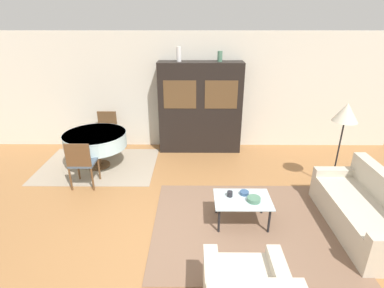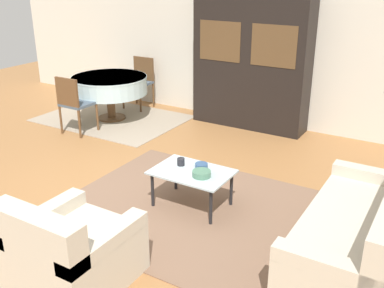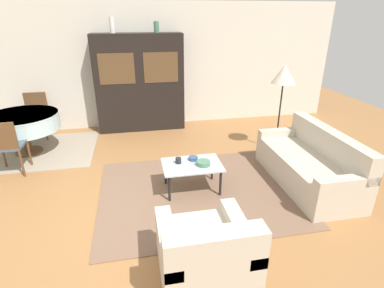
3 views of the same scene
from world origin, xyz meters
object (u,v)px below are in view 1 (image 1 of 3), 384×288
Objects in this scene: dining_table at (95,140)px; vase_tall at (179,54)px; couch at (366,212)px; coffee_table at (242,201)px; dining_chair_far at (107,129)px; cup at (230,194)px; vase_short at (220,56)px; bowl at (254,199)px; bowl_small at (244,193)px; floor_lamp at (346,115)px; display_cabinet at (200,108)px; dining_chair_near at (81,161)px.

dining_table is 2.55m from vase_tall.
dining_table is at bearing 66.03° from couch.
dining_chair_far reaches higher than coffee_table.
vase_short is (0.00, 2.77, 1.72)m from cup.
coffee_table is at bearing -69.33° from vase_tall.
vase_tall reaches higher than dining_table.
coffee_table is 10.05× the size of cup.
vase_tall is (-1.07, 2.84, 1.85)m from coffee_table.
bowl is 1.43× the size of bowl_small.
floor_lamp is at bearing 34.07° from bowl.
bowl_small is at bearing 81.10° from couch.
vase_tall is at bearing 180.00° from vase_short.
vase_tall is (-1.11, 2.71, 1.78)m from bowl_small.
dining_table reaches higher than bowl_small.
dining_chair_far is at bearing -177.28° from vase_tall.
display_cabinet is 2.86m from cup.
display_cabinet reaches higher than cup.
cup is 0.37m from bowl.
dining_chair_near is 3.57m from vase_short.
vase_short reaches higher than coffee_table.
dining_chair_far is at bearing 90.00° from dining_table.
coffee_table is 0.93× the size of dining_chair_near.
dining_chair_near reaches higher than coffee_table.
vase_tall is at bearing 110.67° from coffee_table.
couch reaches higher than dining_table.
couch is 5.05m from dining_table.
bowl_small is at bearing 71.79° from coffee_table.
floor_lamp is at bearing -40.20° from vase_short.
floor_lamp is 2.49m from cup.
coffee_table is 0.53× the size of floor_lamp.
dining_chair_near is at bearing 159.55° from cup.
couch is 8.48× the size of vase_short.
dining_table is at bearing 146.40° from bowl.
dining_chair_far is at bearing -178.20° from vase_short.
bowl_small is (-0.11, 0.19, -0.01)m from bowl.
dining_chair_near is 0.57× the size of floor_lamp.
couch is 5.45m from dining_chair_far.
couch is 1.80m from bowl_small.
vase_short is (-0.23, 2.71, 1.73)m from bowl_small.
dining_chair_near is 4.60× the size of bowl.
coffee_table is at bearing 135.38° from dining_chair_far.
vase_tall is at bearing 179.89° from display_cabinet.
coffee_table is 0.93× the size of dining_chair_far.
vase_tall is at bearing 43.97° from couch.
dining_table is 5.77× the size of vase_short.
vase_tall is (-1.23, 2.90, 1.77)m from bowl.
cup is 0.61× the size of bowl_small.
floor_lamp is 19.05× the size of cup.
dining_chair_near is at bearing -133.80° from vase_tall.
dining_table is 3.19m from vase_short.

